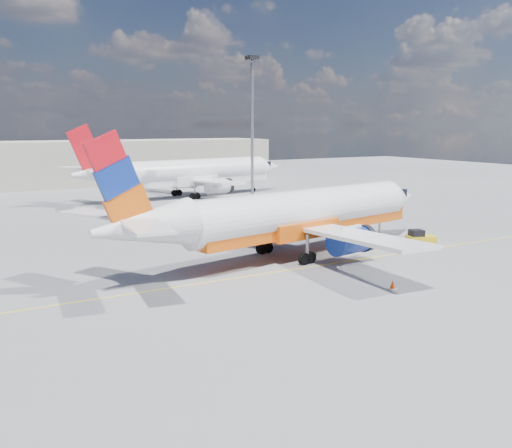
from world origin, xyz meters
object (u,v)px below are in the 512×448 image
second_jet (191,173)px  main_jet (294,215)px  gse_tug (420,240)px  traffic_cone (393,284)px

second_jet → main_jet: bearing=-110.2°
gse_tug → main_jet: bearing=-177.4°
gse_tug → traffic_cone: bearing=-125.5°
gse_tug → traffic_cone: size_ratio=4.29×
traffic_cone → gse_tug: bearing=36.8°
main_jet → second_jet: 42.04m
main_jet → second_jet: bearing=67.1°
gse_tug → traffic_cone: 13.74m
main_jet → traffic_cone: (0.46, -11.32, -3.26)m
main_jet → second_jet: size_ratio=0.97×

